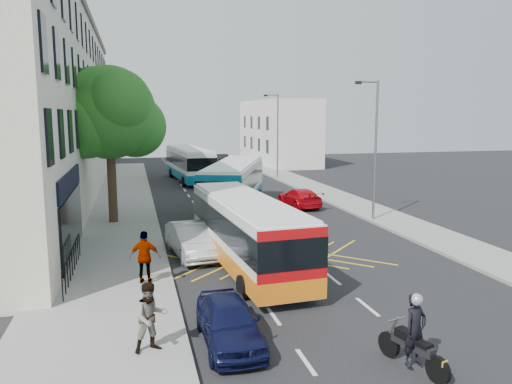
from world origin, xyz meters
TOP-DOWN VIEW (x-y plane):
  - ground at (0.00, 0.00)m, footprint 120.00×120.00m
  - pavement_left at (-8.50, 15.00)m, footprint 5.00×70.00m
  - pavement_right at (7.50, 15.00)m, footprint 3.00×70.00m
  - terrace_main at (-14.00, 24.49)m, footprint 8.30×45.00m
  - terrace_far at (-14.00, 55.00)m, footprint 8.00×20.00m
  - building_right at (11.00, 48.00)m, footprint 6.00×18.00m
  - street_tree at (-8.51, 14.97)m, footprint 6.30×5.70m
  - lamp_near at (6.20, 12.00)m, footprint 1.45×0.15m
  - lamp_far at (6.20, 32.00)m, footprint 1.45×0.15m
  - railings at (-9.70, 5.30)m, footprint 0.08×5.60m
  - bus_near at (-2.90, 5.18)m, footprint 3.11×10.40m
  - bus_mid at (-0.91, 17.50)m, footprint 6.33×11.41m
  - bus_far at (-2.14, 32.86)m, footprint 3.52×11.30m
  - motorbike at (-0.76, -3.99)m, footprint 0.86×2.16m
  - parked_car_blue at (-4.90, -1.49)m, footprint 1.54×3.78m
  - parked_car_silver at (-4.90, 7.39)m, footprint 2.10×4.59m
  - red_hatchback at (3.64, 17.59)m, footprint 2.25×4.53m
  - distant_car_grey at (-1.22, 42.87)m, footprint 2.31×4.89m
  - distant_car_dark at (3.48, 47.44)m, footprint 1.48×4.11m
  - pedestrian_near at (-7.00, -1.73)m, footprint 1.06×0.92m
  - pedestrian_far at (-7.00, 3.76)m, footprint 1.20×0.67m

SIDE VIEW (x-z plane):
  - ground at x=0.00m, z-range 0.00..0.00m
  - pavement_left at x=-8.50m, z-range 0.00..0.15m
  - pavement_right at x=7.50m, z-range 0.00..0.15m
  - red_hatchback at x=3.64m, z-range 0.00..1.26m
  - parked_car_blue at x=-4.90m, z-range 0.00..1.29m
  - distant_car_dark at x=3.48m, z-range 0.00..1.35m
  - distant_car_grey at x=-1.22m, z-range 0.00..1.35m
  - railings at x=-9.70m, z-range 0.15..1.29m
  - parked_car_silver at x=-4.90m, z-range 0.00..1.46m
  - motorbike at x=-0.76m, z-range -0.06..1.91m
  - pedestrian_near at x=-7.00m, z-range 0.15..2.00m
  - pedestrian_far at x=-7.00m, z-range 0.15..2.08m
  - bus_near at x=-2.90m, z-range 0.08..2.96m
  - bus_far at x=-2.14m, z-range 0.08..3.21m
  - bus_mid at x=-0.91m, z-range 0.08..3.24m
  - building_right at x=11.00m, z-range 0.00..8.00m
  - lamp_near at x=6.20m, z-range 0.62..8.62m
  - lamp_far at x=6.20m, z-range 0.62..8.62m
  - terrace_far at x=-14.00m, z-range 0.00..10.00m
  - street_tree at x=-8.51m, z-range 1.89..10.69m
  - terrace_main at x=-14.00m, z-range 0.01..13.51m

